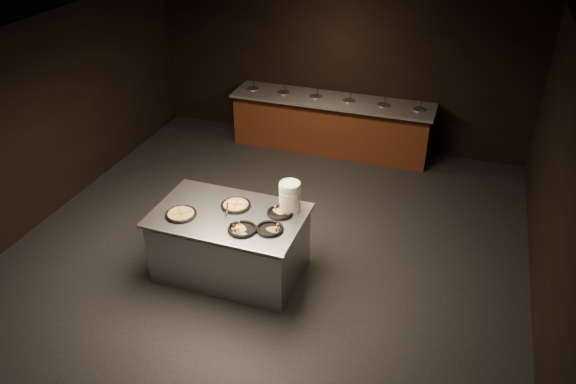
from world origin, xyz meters
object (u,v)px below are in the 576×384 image
(serving_counter, at_px, (230,244))
(pan_cheese_whole, at_px, (236,205))
(plate_stack, at_px, (290,197))
(pan_veggie_whole, at_px, (181,214))

(serving_counter, height_order, pan_cheese_whole, pan_cheese_whole)
(plate_stack, relative_size, pan_veggie_whole, 0.99)
(pan_veggie_whole, bearing_deg, serving_counter, 22.25)
(serving_counter, relative_size, pan_veggie_whole, 4.86)
(serving_counter, distance_m, pan_cheese_whole, 0.53)
(serving_counter, height_order, plate_stack, plate_stack)
(serving_counter, distance_m, pan_veggie_whole, 0.77)
(serving_counter, bearing_deg, plate_stack, 26.44)
(serving_counter, height_order, pan_veggie_whole, pan_veggie_whole)
(pan_cheese_whole, bearing_deg, plate_stack, 12.07)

